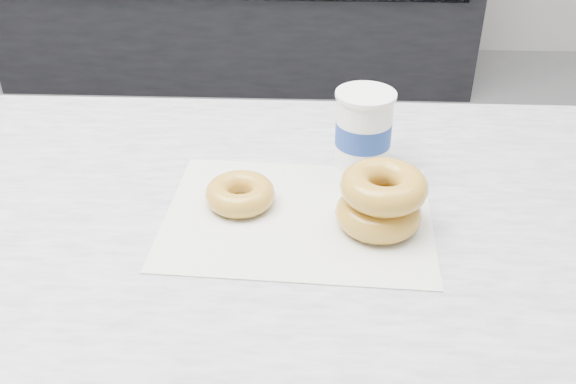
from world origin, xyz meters
The scene contains 5 objects.
ground centered at (0.00, 0.00, 0.00)m, with size 5.00×5.00×0.00m, color gray.
wax_paper centered at (0.39, -0.57, 0.90)m, with size 0.34×0.26×0.00m, color silver.
donut_single centered at (0.32, -0.55, 0.92)m, with size 0.09×0.09×0.03m, color gold.
donut_stack centered at (0.50, -0.59, 0.94)m, with size 0.15×0.15×0.07m.
coffee_cup centered at (0.48, -0.44, 0.96)m, with size 0.11×0.11×0.11m.
Camera 1 is at (0.41, -1.25, 1.37)m, focal length 40.00 mm.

